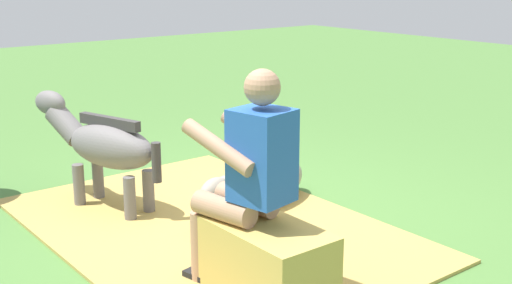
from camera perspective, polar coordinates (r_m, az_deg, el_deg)
The scene contains 6 objects.
ground_plane at distance 5.06m, azimuth -1.90°, elevation -6.71°, with size 24.00×24.00×0.00m, color #4C7A38.
hay_patch at distance 4.90m, azimuth -3.96°, elevation -7.33°, with size 3.11×2.10×0.02m, color tan.
hay_bale at distance 3.84m, azimuth 0.98°, elevation -10.36°, with size 0.76×0.43×0.45m, color tan.
person_seated at distance 3.76m, azimuth -0.80°, elevation -2.64°, with size 0.70×0.50×1.33m.
pony_standing at distance 5.29m, azimuth -12.97°, elevation -0.18°, with size 1.31×0.60×0.88m.
pony_lying at distance 5.26m, azimuth 0.50°, elevation -3.66°, with size 0.72×1.34×0.42m.
Camera 1 is at (-3.80, 2.78, 1.86)m, focal length 46.83 mm.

